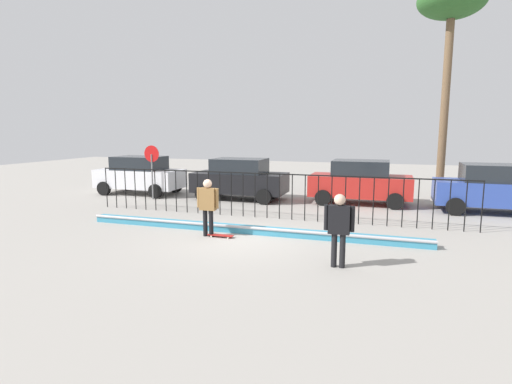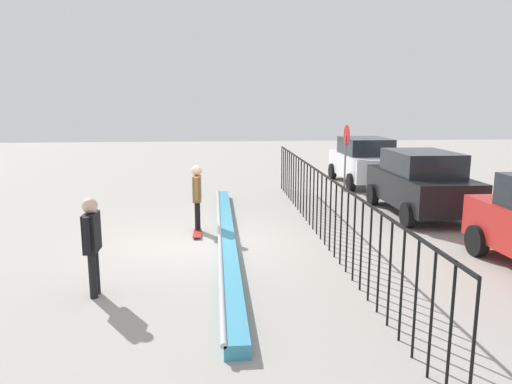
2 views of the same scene
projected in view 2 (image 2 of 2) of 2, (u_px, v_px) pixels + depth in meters
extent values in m
plane|color=#9E9991|center=(199.00, 242.00, 11.58)|extent=(60.00, 60.00, 0.00)
cube|color=teal|center=(227.00, 237.00, 11.62)|extent=(11.00, 0.36, 0.22)
cylinder|color=#B2B2B7|center=(219.00, 233.00, 11.59)|extent=(11.00, 0.09, 0.09)
cylinder|color=black|center=(282.00, 168.00, 18.53)|extent=(0.04, 0.04, 1.66)
cylinder|color=black|center=(283.00, 169.00, 18.08)|extent=(0.04, 0.04, 1.66)
cylinder|color=black|center=(285.00, 171.00, 17.62)|extent=(0.04, 0.04, 1.66)
cylinder|color=black|center=(287.00, 173.00, 17.16)|extent=(0.04, 0.04, 1.66)
cylinder|color=black|center=(289.00, 175.00, 16.71)|extent=(0.04, 0.04, 1.66)
cylinder|color=black|center=(291.00, 177.00, 16.25)|extent=(0.04, 0.04, 1.66)
cylinder|color=black|center=(293.00, 179.00, 15.79)|extent=(0.04, 0.04, 1.66)
cylinder|color=black|center=(296.00, 181.00, 15.34)|extent=(0.04, 0.04, 1.66)
cylinder|color=black|center=(298.00, 184.00, 14.88)|extent=(0.04, 0.04, 1.66)
cylinder|color=black|center=(301.00, 186.00, 14.42)|extent=(0.04, 0.04, 1.66)
cylinder|color=black|center=(304.00, 189.00, 13.97)|extent=(0.04, 0.04, 1.66)
cylinder|color=black|center=(307.00, 192.00, 13.51)|extent=(0.04, 0.04, 1.66)
cylinder|color=black|center=(310.00, 195.00, 13.05)|extent=(0.04, 0.04, 1.66)
cylinder|color=black|center=(313.00, 199.00, 12.59)|extent=(0.04, 0.04, 1.66)
cylinder|color=black|center=(317.00, 202.00, 12.14)|extent=(0.04, 0.04, 1.66)
cylinder|color=black|center=(321.00, 206.00, 11.68)|extent=(0.04, 0.04, 1.66)
cylinder|color=black|center=(326.00, 211.00, 11.22)|extent=(0.04, 0.04, 1.66)
cylinder|color=black|center=(330.00, 215.00, 10.77)|extent=(0.04, 0.04, 1.66)
cylinder|color=black|center=(335.00, 220.00, 10.31)|extent=(0.04, 0.04, 1.66)
cylinder|color=black|center=(341.00, 226.00, 9.85)|extent=(0.04, 0.04, 1.66)
cylinder|color=black|center=(347.00, 232.00, 9.40)|extent=(0.04, 0.04, 1.66)
cylinder|color=black|center=(354.00, 238.00, 8.94)|extent=(0.04, 0.04, 1.66)
cylinder|color=black|center=(361.00, 246.00, 8.48)|extent=(0.04, 0.04, 1.66)
cylinder|color=black|center=(370.00, 254.00, 8.02)|extent=(0.04, 0.04, 1.66)
cylinder|color=black|center=(379.00, 263.00, 7.57)|extent=(0.04, 0.04, 1.66)
cylinder|color=black|center=(390.00, 273.00, 7.11)|extent=(0.04, 0.04, 1.66)
cylinder|color=black|center=(402.00, 285.00, 6.65)|extent=(0.04, 0.04, 1.66)
cylinder|color=black|center=(416.00, 299.00, 6.20)|extent=(0.04, 0.04, 1.66)
cylinder|color=black|center=(432.00, 314.00, 5.74)|extent=(0.04, 0.04, 1.66)
cylinder|color=black|center=(450.00, 333.00, 5.28)|extent=(0.04, 0.04, 1.66)
cylinder|color=black|center=(473.00, 355.00, 4.83)|extent=(0.04, 0.04, 1.66)
cube|color=black|center=(322.00, 174.00, 11.53)|extent=(14.00, 0.04, 0.04)
cylinder|color=black|center=(198.00, 216.00, 12.54)|extent=(0.14, 0.14, 0.81)
cylinder|color=black|center=(197.00, 217.00, 12.35)|extent=(0.14, 0.14, 0.81)
cube|color=olive|center=(197.00, 188.00, 12.31)|extent=(0.49, 0.21, 0.67)
sphere|color=beige|center=(197.00, 170.00, 12.22)|extent=(0.26, 0.26, 0.26)
cylinder|color=olive|center=(197.00, 185.00, 12.59)|extent=(0.11, 0.11, 0.60)
cylinder|color=olive|center=(196.00, 189.00, 12.01)|extent=(0.11, 0.11, 0.60)
cube|color=#A51E19|center=(197.00, 233.00, 12.12)|extent=(0.80, 0.20, 0.02)
cylinder|color=silver|center=(200.00, 238.00, 11.86)|extent=(0.05, 0.03, 0.05)
cylinder|color=silver|center=(194.00, 238.00, 11.85)|extent=(0.05, 0.03, 0.05)
cylinder|color=silver|center=(201.00, 232.00, 12.39)|extent=(0.05, 0.03, 0.05)
cylinder|color=silver|center=(195.00, 232.00, 12.38)|extent=(0.05, 0.03, 0.05)
cylinder|color=black|center=(96.00, 272.00, 8.40)|extent=(0.14, 0.14, 0.81)
cylinder|color=black|center=(93.00, 276.00, 8.21)|extent=(0.14, 0.14, 0.81)
cube|color=black|center=(92.00, 232.00, 8.17)|extent=(0.49, 0.21, 0.67)
sphere|color=beige|center=(90.00, 206.00, 8.08)|extent=(0.26, 0.26, 0.26)
cylinder|color=black|center=(96.00, 226.00, 8.46)|extent=(0.11, 0.11, 0.60)
cylinder|color=black|center=(87.00, 235.00, 7.87)|extent=(0.11, 0.11, 0.60)
cube|color=silver|center=(364.00, 165.00, 19.53)|extent=(4.30, 1.90, 0.90)
cube|color=#1E2328|center=(365.00, 146.00, 19.39)|extent=(2.36, 1.71, 0.66)
cylinder|color=black|center=(400.00, 182.00, 18.26)|extent=(0.68, 0.22, 0.68)
cylinder|color=black|center=(351.00, 182.00, 18.11)|extent=(0.68, 0.22, 0.68)
cylinder|color=black|center=(375.00, 171.00, 21.13)|extent=(0.68, 0.22, 0.68)
cylinder|color=black|center=(332.00, 171.00, 20.97)|extent=(0.68, 0.22, 0.68)
cube|color=black|center=(420.00, 188.00, 14.30)|extent=(4.30, 1.90, 0.90)
cube|color=#1E2328|center=(422.00, 162.00, 14.16)|extent=(2.37, 1.71, 0.66)
cylinder|color=black|center=(475.00, 214.00, 13.03)|extent=(0.68, 0.22, 0.68)
cylinder|color=black|center=(408.00, 215.00, 12.88)|extent=(0.68, 0.22, 0.68)
cylinder|color=black|center=(428.00, 194.00, 15.90)|extent=(0.68, 0.22, 0.68)
cylinder|color=black|center=(373.00, 194.00, 15.74)|extent=(0.68, 0.22, 0.68)
cylinder|color=black|center=(477.00, 241.00, 10.50)|extent=(0.68, 0.22, 0.68)
cylinder|color=slate|center=(345.00, 164.00, 17.94)|extent=(0.07, 0.07, 2.10)
cylinder|color=red|center=(347.00, 135.00, 17.74)|extent=(0.76, 0.02, 0.76)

